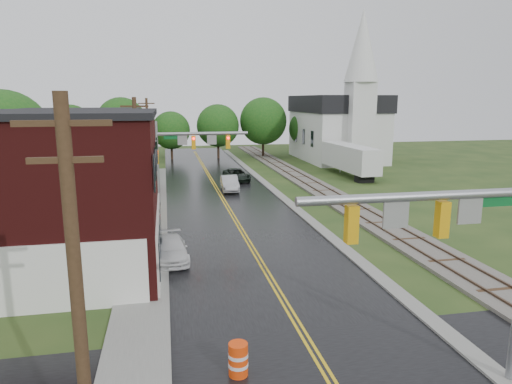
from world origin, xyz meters
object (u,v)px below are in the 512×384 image
object	(u,v)px
utility_pole_b	(137,162)
church	(340,121)
semi_trailer	(350,158)
sedan_silver	(230,183)
suv_dark	(237,175)
traffic_signal_near	(464,236)
tree_left_b	(6,138)
tree_left_c	(76,143)
pickup_white	(172,249)
utility_pole_a	(78,304)
traffic_signal_far	(184,149)
construction_barrel	(238,360)
brick_building	(13,195)
tree_left_e	(131,135)
utility_pole_c	(148,136)

from	to	relation	value
utility_pole_b	church	bearing A→B (deg)	49.82
utility_pole_b	semi_trailer	xyz separation A→B (m)	(22.97, 18.46, -2.55)
sedan_silver	suv_dark	bearing A→B (deg)	76.04
traffic_signal_near	tree_left_b	xyz separation A→B (m)	(-21.32, 29.90, 0.75)
church	traffic_signal_near	size ratio (longest dim) A/B	2.72
tree_left_c	pickup_white	size ratio (longest dim) A/B	1.81
utility_pole_a	tree_left_b	size ratio (longest dim) A/B	0.93
traffic_signal_far	construction_barrel	world-z (taller)	traffic_signal_far
tree_left_c	traffic_signal_near	bearing A→B (deg)	-65.44
church	sedan_silver	world-z (taller)	church
semi_trailer	church	bearing A→B (deg)	73.90
construction_barrel	semi_trailer	bearing A→B (deg)	62.44
brick_building	sedan_silver	distance (m)	23.98
brick_building	construction_barrel	bearing A→B (deg)	-48.83
tree_left_e	construction_barrel	xyz separation A→B (m)	(5.99, -41.90, -4.25)
church	construction_barrel	world-z (taller)	church
church	utility_pole_a	bearing A→B (deg)	-116.51
tree_left_e	tree_left_c	bearing A→B (deg)	-129.81
utility_pole_b	brick_building	bearing A→B (deg)	-129.07
utility_pole_c	sedan_silver	distance (m)	13.04
suv_dark	traffic_signal_near	bearing A→B (deg)	-95.51
tree_left_c	sedan_silver	world-z (taller)	tree_left_c
utility_pole_c	traffic_signal_near	bearing A→B (deg)	-76.26
tree_left_e	utility_pole_c	bearing A→B (deg)	-42.84
utility_pole_a	tree_left_b	bearing A→B (deg)	109.10
construction_barrel	church	bearing A→B (deg)	65.31
tree_left_b	construction_barrel	bearing A→B (deg)	-61.76
church	tree_left_b	distance (m)	43.70
construction_barrel	traffic_signal_near	bearing A→B (deg)	-17.52
tree_left_b	pickup_white	size ratio (longest dim) A/B	2.30
traffic_signal_far	utility_pole_a	world-z (taller)	utility_pole_a
traffic_signal_near	semi_trailer	bearing A→B (deg)	71.73
brick_building	church	size ratio (longest dim) A/B	0.71
traffic_signal_far	tree_left_e	world-z (taller)	tree_left_e
pickup_white	construction_barrel	bearing A→B (deg)	-84.08
traffic_signal_far	construction_barrel	size ratio (longest dim) A/B	6.49
traffic_signal_near	suv_dark	distance (m)	37.98
utility_pole_a	sedan_silver	bearing A→B (deg)	77.03
utility_pole_c	sedan_silver	bearing A→B (deg)	-50.31
traffic_signal_near	suv_dark	bearing A→B (deg)	91.23
suv_dark	utility_pole_c	bearing A→B (deg)	148.95
sedan_silver	pickup_white	bearing A→B (deg)	-105.21
church	traffic_signal_near	bearing A→B (deg)	-107.72
brick_building	utility_pole_c	size ratio (longest dim) A/B	1.59
tree_left_b	semi_trailer	xyz separation A→B (m)	(34.01, 8.56, -3.55)
traffic_signal_near	tree_left_b	world-z (taller)	tree_left_b
tree_left_b	tree_left_c	xyz separation A→B (m)	(4.00, 8.00, -1.21)
tree_left_e	traffic_signal_near	bearing A→B (deg)	-74.32
utility_pole_a	utility_pole_b	xyz separation A→B (m)	(0.00, 22.00, 0.00)
brick_building	construction_barrel	distance (m)	15.05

